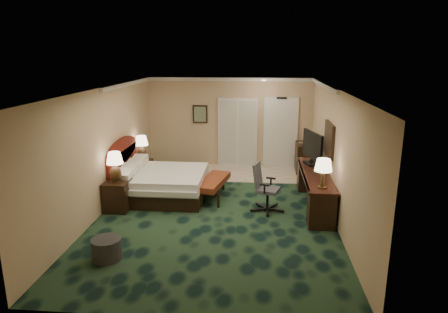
# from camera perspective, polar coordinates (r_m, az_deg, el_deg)

# --- Properties ---
(floor) EXTENTS (5.00, 7.50, 0.00)m
(floor) POSITION_cam_1_polar(r_m,az_deg,el_deg) (8.99, -1.02, -7.77)
(floor) COLOR black
(floor) RESTS_ON ground
(ceiling) EXTENTS (5.00, 7.50, 0.00)m
(ceiling) POSITION_cam_1_polar(r_m,az_deg,el_deg) (8.34, -1.11, 9.64)
(ceiling) COLOR white
(ceiling) RESTS_ON wall_back
(wall_back) EXTENTS (5.00, 0.00, 2.70)m
(wall_back) POSITION_cam_1_polar(r_m,az_deg,el_deg) (12.22, 0.81, 4.88)
(wall_back) COLOR tan
(wall_back) RESTS_ON ground
(wall_front) EXTENTS (5.00, 0.00, 2.70)m
(wall_front) POSITION_cam_1_polar(r_m,az_deg,el_deg) (5.05, -5.64, -9.79)
(wall_front) COLOR tan
(wall_front) RESTS_ON ground
(wall_left) EXTENTS (0.00, 7.50, 2.70)m
(wall_left) POSITION_cam_1_polar(r_m,az_deg,el_deg) (9.17, -16.80, 0.92)
(wall_left) COLOR tan
(wall_left) RESTS_ON ground
(wall_right) EXTENTS (0.00, 7.50, 2.70)m
(wall_right) POSITION_cam_1_polar(r_m,az_deg,el_deg) (8.67, 15.60, 0.23)
(wall_right) COLOR tan
(wall_right) RESTS_ON ground
(crown_molding) EXTENTS (5.00, 7.50, 0.10)m
(crown_molding) POSITION_cam_1_polar(r_m,az_deg,el_deg) (8.34, -1.11, 9.30)
(crown_molding) COLOR white
(crown_molding) RESTS_ON wall_back
(tile_patch) EXTENTS (3.20, 1.70, 0.01)m
(tile_patch) POSITION_cam_1_polar(r_m,az_deg,el_deg) (11.68, 4.88, -2.43)
(tile_patch) COLOR beige
(tile_patch) RESTS_ON ground
(headboard) EXTENTS (0.12, 2.00, 1.40)m
(headboard) POSITION_cam_1_polar(r_m,az_deg,el_deg) (10.21, -14.18, -1.29)
(headboard) COLOR #4A160B
(headboard) RESTS_ON ground
(entry_door) EXTENTS (1.02, 0.06, 2.18)m
(entry_door) POSITION_cam_1_polar(r_m,az_deg,el_deg) (12.23, 8.06, 3.31)
(entry_door) COLOR white
(entry_door) RESTS_ON ground
(closet_doors) EXTENTS (1.20, 0.06, 2.10)m
(closet_doors) POSITION_cam_1_polar(r_m,az_deg,el_deg) (12.22, 1.96, 3.44)
(closet_doors) COLOR #B7B5A3
(closet_doors) RESTS_ON ground
(wall_art) EXTENTS (0.45, 0.06, 0.55)m
(wall_art) POSITION_cam_1_polar(r_m,az_deg,el_deg) (12.24, -3.43, 6.06)
(wall_art) COLOR #4C715D
(wall_art) RESTS_ON wall_back
(wall_mirror) EXTENTS (0.05, 0.95, 0.75)m
(wall_mirror) POSITION_cam_1_polar(r_m,az_deg,el_deg) (9.19, 14.79, 2.37)
(wall_mirror) COLOR white
(wall_mirror) RESTS_ON wall_right
(bed) EXTENTS (2.01, 1.86, 0.64)m
(bed) POSITION_cam_1_polar(r_m,az_deg,el_deg) (9.84, -8.67, -3.94)
(bed) COLOR silver
(bed) RESTS_ON ground
(nightstand_near) EXTENTS (0.53, 0.61, 0.66)m
(nightstand_near) POSITION_cam_1_polar(r_m,az_deg,el_deg) (9.25, -14.94, -5.42)
(nightstand_near) COLOR black
(nightstand_near) RESTS_ON ground
(nightstand_far) EXTENTS (0.44, 0.50, 0.55)m
(nightstand_far) POSITION_cam_1_polar(r_m,az_deg,el_deg) (11.28, -11.39, -1.87)
(nightstand_far) COLOR black
(nightstand_far) RESTS_ON ground
(lamp_near) EXTENTS (0.46, 0.46, 0.68)m
(lamp_near) POSITION_cam_1_polar(r_m,az_deg,el_deg) (9.01, -15.28, -1.50)
(lamp_near) COLOR #32240F
(lamp_near) RESTS_ON nightstand_near
(lamp_far) EXTENTS (0.41, 0.41, 0.69)m
(lamp_far) POSITION_cam_1_polar(r_m,az_deg,el_deg) (11.13, -11.68, 1.18)
(lamp_far) COLOR #32240F
(lamp_far) RESTS_ON nightstand_far
(bed_bench) EXTENTS (0.76, 1.49, 0.48)m
(bed_bench) POSITION_cam_1_polar(r_m,az_deg,el_deg) (9.68, -1.59, -4.57)
(bed_bench) COLOR maroon
(bed_bench) RESTS_ON ground
(ottoman) EXTENTS (0.59, 0.59, 0.36)m
(ottoman) POSITION_cam_1_polar(r_m,az_deg,el_deg) (7.27, -16.42, -12.53)
(ottoman) COLOR #2A2A2C
(ottoman) RESTS_ON ground
(desk) EXTENTS (0.59, 2.75, 0.79)m
(desk) POSITION_cam_1_polar(r_m,az_deg,el_deg) (9.36, 12.76, -4.63)
(desk) COLOR black
(desk) RESTS_ON ground
(tv) EXTENTS (0.38, 1.02, 0.81)m
(tv) POSITION_cam_1_polar(r_m,az_deg,el_deg) (9.79, 12.51, 1.13)
(tv) COLOR black
(tv) RESTS_ON desk
(desk_lamp) EXTENTS (0.42, 0.42, 0.61)m
(desk_lamp) POSITION_cam_1_polar(r_m,az_deg,el_deg) (8.17, 13.96, -2.36)
(desk_lamp) COLOR #32240F
(desk_lamp) RESTS_ON desk
(desk_chair) EXTENTS (0.77, 0.74, 1.08)m
(desk_chair) POSITION_cam_1_polar(r_m,az_deg,el_deg) (8.86, 6.26, -4.47)
(desk_chair) COLOR #484755
(desk_chair) RESTS_ON ground
(minibar) EXTENTS (0.45, 0.82, 0.86)m
(minibar) POSITION_cam_1_polar(r_m,az_deg,el_deg) (11.92, 11.31, -0.18)
(minibar) COLOR black
(minibar) RESTS_ON ground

